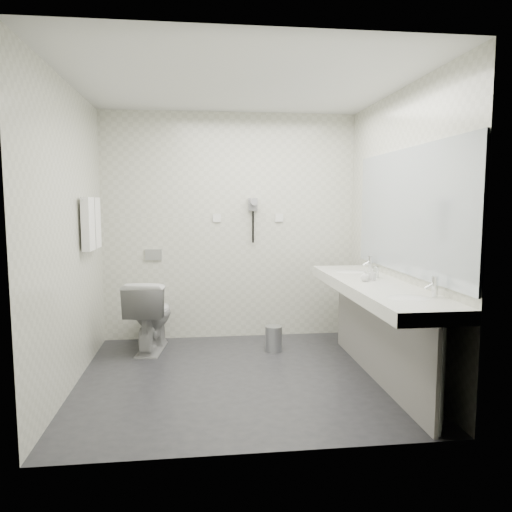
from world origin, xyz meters
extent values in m
plane|color=#242429|center=(0.00, 0.00, 0.00)|extent=(2.80, 2.80, 0.00)
plane|color=silver|center=(0.00, 0.00, 2.50)|extent=(2.80, 2.80, 0.00)
plane|color=beige|center=(0.00, 1.30, 1.25)|extent=(2.80, 0.00, 2.80)
plane|color=beige|center=(0.00, -1.30, 1.25)|extent=(2.80, 0.00, 2.80)
plane|color=beige|center=(-1.40, 0.00, 1.25)|extent=(0.00, 2.60, 2.60)
plane|color=beige|center=(1.40, 0.00, 1.25)|extent=(0.00, 2.60, 2.60)
cube|color=silver|center=(1.12, -0.20, 0.80)|extent=(0.55, 2.20, 0.10)
cube|color=gray|center=(1.15, -0.20, 0.38)|extent=(0.03, 2.15, 0.75)
cylinder|color=silver|center=(1.18, -1.24, 0.38)|extent=(0.06, 0.06, 0.75)
cylinder|color=silver|center=(1.18, 0.84, 0.38)|extent=(0.06, 0.06, 0.75)
cube|color=#B2BCC6|center=(1.39, -0.20, 1.45)|extent=(0.02, 2.20, 1.05)
ellipsoid|color=silver|center=(1.12, -0.85, 0.83)|extent=(0.40, 0.31, 0.05)
ellipsoid|color=silver|center=(1.12, 0.45, 0.83)|extent=(0.40, 0.31, 0.05)
cylinder|color=silver|center=(1.32, -0.85, 0.92)|extent=(0.04, 0.04, 0.15)
cylinder|color=silver|center=(1.32, 0.45, 0.92)|extent=(0.04, 0.04, 0.15)
imported|color=silver|center=(1.14, -0.09, 0.90)|extent=(0.07, 0.07, 0.10)
imported|color=silver|center=(1.06, -0.13, 0.90)|extent=(0.11, 0.11, 0.10)
cylinder|color=silver|center=(1.22, 0.05, 0.90)|extent=(0.06, 0.06, 0.10)
imported|color=silver|center=(-0.86, 0.88, 0.37)|extent=(0.50, 0.78, 0.74)
cube|color=#B2B5BA|center=(-0.85, 1.29, 0.95)|extent=(0.18, 0.02, 0.12)
cylinder|color=#B2B5BA|center=(0.40, 0.69, 0.12)|extent=(0.21, 0.21, 0.25)
cylinder|color=#B2B5BA|center=(0.40, 0.69, 0.25)|extent=(0.18, 0.18, 0.02)
cylinder|color=silver|center=(-1.35, 0.55, 1.55)|extent=(0.02, 0.62, 0.02)
cube|color=white|center=(-1.34, 0.41, 1.33)|extent=(0.07, 0.24, 0.48)
cube|color=white|center=(-1.34, 0.69, 1.33)|extent=(0.07, 0.24, 0.48)
cube|color=gray|center=(0.25, 1.27, 1.50)|extent=(0.10, 0.04, 0.14)
cylinder|color=gray|center=(0.25, 1.20, 1.53)|extent=(0.08, 0.14, 0.08)
cylinder|color=black|center=(0.25, 1.26, 1.25)|extent=(0.02, 0.02, 0.35)
cube|color=silver|center=(-0.15, 1.29, 1.35)|extent=(0.09, 0.02, 0.09)
cube|color=silver|center=(0.55, 1.29, 1.35)|extent=(0.09, 0.02, 0.09)
camera|label=1|loc=(-0.36, -4.07, 1.53)|focal=33.85mm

